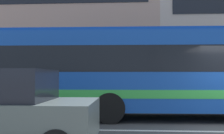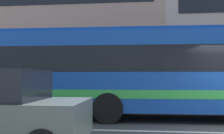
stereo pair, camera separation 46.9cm
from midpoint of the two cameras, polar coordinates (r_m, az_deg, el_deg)
apartment_block_left at (r=24.01m, az=-14.93°, el=10.21°), size 18.59×10.95×13.17m
transit_bus at (r=9.59m, az=2.44°, el=-0.73°), size 10.89×2.69×3.17m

